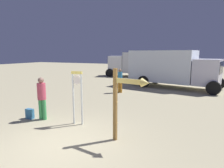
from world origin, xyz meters
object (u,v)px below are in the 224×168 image
object	(u,v)px
arrow_sign	(126,95)
box_truck_far	(138,63)
box_truck_near	(170,67)
standing_clock	(77,93)
person_near_clock	(42,96)
person_distant	(120,79)
backpack	(30,114)

from	to	relation	value
arrow_sign	box_truck_far	bearing A→B (deg)	105.32
box_truck_near	standing_clock	bearing A→B (deg)	-102.05
person_near_clock	person_distant	distance (m)	6.35
person_distant	box_truck_far	distance (m)	9.69
person_near_clock	person_distant	xyz separation A→B (m)	(0.87, 6.29, -0.06)
arrow_sign	person_distant	xyz separation A→B (m)	(-2.94, 6.84, -0.58)
person_distant	box_truck_near	size ratio (longest dim) A/B	0.23
box_truck_far	standing_clock	bearing A→B (deg)	-81.70
person_near_clock	box_truck_near	distance (m)	10.55
person_near_clock	box_truck_near	xyz separation A→B (m)	(3.68, 9.87, 0.61)
standing_clock	person_near_clock	xyz separation A→B (m)	(-1.60, -0.17, -0.25)
person_distant	box_truck_near	bearing A→B (deg)	51.91
standing_clock	arrow_sign	xyz separation A→B (m)	(2.20, -0.72, 0.27)
standing_clock	backpack	size ratio (longest dim) A/B	4.89
person_near_clock	box_truck_far	xyz separation A→B (m)	(-0.68, 15.83, 0.57)
arrow_sign	person_near_clock	xyz separation A→B (m)	(-3.80, 0.55, -0.52)
arrow_sign	backpack	xyz separation A→B (m)	(-4.36, 0.41, -1.28)
person_distant	box_truck_far	world-z (taller)	box_truck_far
box_truck_far	person_distant	bearing A→B (deg)	-80.78
arrow_sign	box_truck_near	xyz separation A→B (m)	(-0.13, 10.42, 0.09)
backpack	box_truck_near	size ratio (longest dim) A/B	0.06
arrow_sign	backpack	size ratio (longest dim) A/B	5.41
backpack	person_distant	xyz separation A→B (m)	(1.43, 6.43, 0.71)
box_truck_near	box_truck_far	size ratio (longest dim) A/B	1.02
standing_clock	box_truck_near	world-z (taller)	box_truck_near
person_near_clock	backpack	world-z (taller)	person_near_clock
box_truck_near	box_truck_far	bearing A→B (deg)	126.19
person_near_clock	person_distant	bearing A→B (deg)	82.15
standing_clock	arrow_sign	size ratio (longest dim) A/B	0.90
box_truck_near	box_truck_far	distance (m)	7.38
person_near_clock	arrow_sign	bearing A→B (deg)	-8.25
backpack	person_distant	size ratio (longest dim) A/B	0.25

